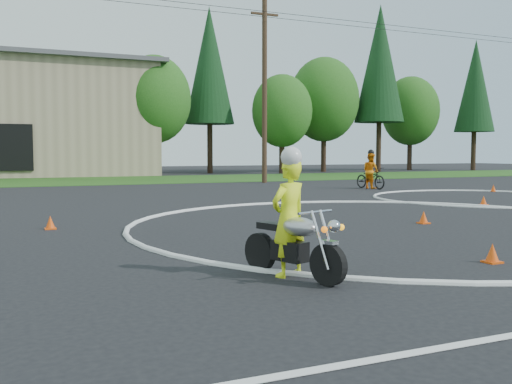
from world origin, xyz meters
name	(u,v)px	position (x,y,z in m)	size (l,w,h in m)	color
ground	(491,244)	(0.00, 0.00, 0.00)	(120.00, 120.00, 0.00)	black
grass_strip	(150,180)	(0.00, 27.00, 0.01)	(120.00, 10.00, 0.02)	#1E4714
course_markings	(426,215)	(2.17, 4.35, 0.01)	(19.05, 19.05, 0.12)	silver
primary_motorcycle	(294,244)	(-4.62, -1.04, 0.46)	(0.78, 1.75, 0.95)	black
rider_primary_grp	(289,214)	(-4.63, -0.91, 0.85)	(0.68, 0.55, 1.77)	#E8FF1A
rider_second_grp	(371,175)	(7.36, 14.28, 0.64)	(0.86, 1.95, 1.82)	black
traffic_cones	(493,209)	(4.04, 3.83, 0.14)	(19.66, 12.30, 0.30)	#E84A0C
treeline	(303,93)	(14.78, 34.61, 6.62)	(38.20, 8.10, 14.52)	#382619
utility_poles	(265,88)	(5.00, 21.00, 5.20)	(41.60, 1.12, 10.00)	#473321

